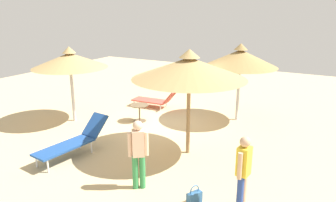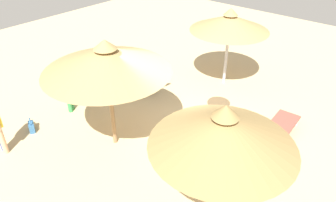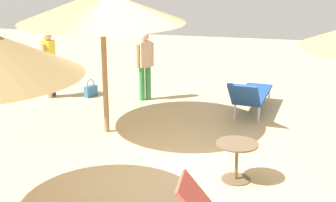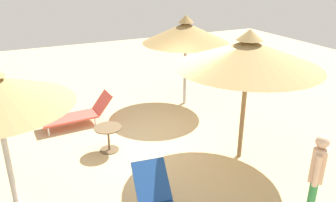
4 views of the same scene
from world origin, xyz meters
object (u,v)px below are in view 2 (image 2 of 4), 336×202
Objects in this scene: person_standing_edge at (67,84)px; handbag at (31,127)px; parasol_umbrella_far_left at (230,23)px; side_table_round at (218,108)px; lounge_chair_back at (278,128)px; parasol_umbrella_center at (106,60)px; lounge_chair_front at (140,74)px; parasol_umbrella_far_right at (223,131)px.

handbag is at bearing -178.07° from person_standing_edge.
side_table_round is at bearing -152.75° from parasol_umbrella_far_left.
lounge_chair_back is 6.63m from handbag.
person_standing_edge is 3.79× the size of handbag.
lounge_chair_back is 4.50× the size of handbag.
person_standing_edge is at bearing 117.39° from lounge_chair_back.
person_standing_edge is at bearing 1.93° from handbag.
parasol_umbrella_center reaches higher than handbag.
handbag is at bearing 156.30° from parasol_umbrella_far_left.
lounge_chair_back is 1.69m from side_table_round.
parasol_umbrella_far_left is at bearing -45.21° from lounge_chair_front.
parasol_umbrella_center is 1.15× the size of parasol_umbrella_far_left.
lounge_chair_back is 5.98m from person_standing_edge.
parasol_umbrella_far_left reaches higher than lounge_chair_back.
person_standing_edge reaches higher than lounge_chair_back.
parasol_umbrella_center reaches higher than person_standing_edge.
handbag is at bearing 136.12° from side_table_round.
parasol_umbrella_far_left is 2.88m from side_table_round.
lounge_chair_back is (2.90, -3.14, -2.03)m from parasol_umbrella_center.
parasol_umbrella_far_left is at bearing 27.25° from side_table_round.
parasol_umbrella_far_left reaches higher than lounge_chair_front.
parasol_umbrella_center reaches higher than lounge_chair_back.
parasol_umbrella_far_right is 3.32m from parasol_umbrella_center.
parasol_umbrella_far_right is at bearing -177.21° from lounge_chair_back.
parasol_umbrella_far_left is 6.62m from handbag.
lounge_chair_back is (-1.73, -2.71, -1.81)m from parasol_umbrella_far_left.
handbag is (-0.81, 5.40, -2.05)m from parasol_umbrella_far_right.
parasol_umbrella_center is 7.17× the size of handbag.
parasol_umbrella_far_left reaches higher than side_table_round.
parasol_umbrella_center is 1.35× the size of lounge_chair_front.
lounge_chair_front is 2.52m from person_standing_edge.
parasol_umbrella_far_right reaches higher than side_table_round.
person_standing_edge is (0.51, 5.45, -1.31)m from parasol_umbrella_far_right.
side_table_round is at bearing 100.99° from lounge_chair_back.
lounge_chair_back is at bearing -52.29° from handbag.
parasol_umbrella_far_right is at bearing -96.04° from parasol_umbrella_center.
person_standing_edge reaches higher than handbag.
handbag is (-3.74, 0.48, -0.29)m from lounge_chair_front.
lounge_chair_front is at bearing 59.18° from parasol_umbrella_far_right.
parasol_umbrella_center is 4.73× the size of side_table_round.
person_standing_edge is at bearing 123.64° from side_table_round.
lounge_chair_front is at bearing -12.29° from person_standing_edge.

